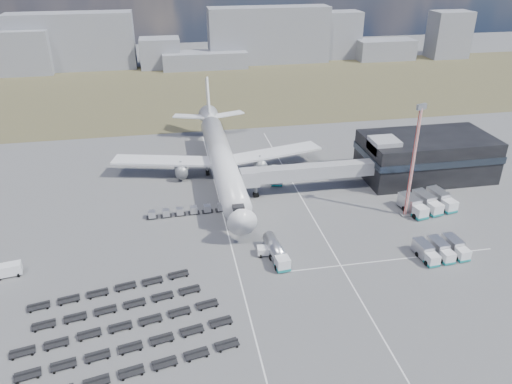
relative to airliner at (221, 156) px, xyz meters
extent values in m
plane|color=#565659|center=(0.00, -32.38, -5.29)|extent=(420.00, 420.00, 0.00)
cube|color=#49412C|center=(0.00, 77.62, -5.29)|extent=(420.00, 90.00, 0.01)
cube|color=silver|center=(-2.00, -27.38, -5.29)|extent=(0.25, 110.00, 0.01)
cube|color=silver|center=(16.00, -27.38, -5.29)|extent=(0.25, 110.00, 0.01)
cube|color=silver|center=(25.00, -40.38, -5.29)|extent=(40.00, 0.25, 0.01)
cube|color=black|center=(48.00, -8.38, -0.29)|extent=(30.00, 16.00, 10.00)
cube|color=#262D38|center=(48.00, -8.38, 0.91)|extent=(30.40, 16.40, 1.60)
cube|color=#939399|center=(36.00, -10.38, 4.21)|extent=(6.00, 6.00, 3.00)
cube|color=#939399|center=(18.10, -11.88, -0.19)|extent=(29.80, 3.00, 3.00)
cube|color=#939399|center=(4.70, -12.38, -0.19)|extent=(4.00, 3.60, 3.40)
cylinder|color=slate|center=(6.20, -11.88, -2.74)|extent=(0.70, 0.70, 5.10)
cylinder|color=black|center=(6.20, -11.88, -4.84)|extent=(1.40, 0.90, 1.40)
cylinder|color=silver|center=(0.00, -2.38, 0.01)|extent=(5.60, 48.00, 5.60)
cone|color=silver|center=(0.00, -28.88, 0.01)|extent=(5.60, 5.00, 5.60)
cone|color=silver|center=(0.00, 25.62, 0.81)|extent=(5.60, 8.00, 5.60)
cube|color=black|center=(0.00, -26.88, 0.81)|extent=(2.20, 2.00, 0.80)
cube|color=silver|center=(-13.00, 2.62, -1.19)|extent=(25.59, 11.38, 0.50)
cube|color=silver|center=(13.00, 2.62, -1.19)|extent=(25.59, 11.38, 0.50)
cylinder|color=slate|center=(-9.50, 0.62, -2.89)|extent=(3.00, 5.00, 3.00)
cylinder|color=slate|center=(9.50, 0.62, -2.89)|extent=(3.00, 5.00, 3.00)
cube|color=silver|center=(-5.50, 27.62, 1.21)|extent=(9.49, 5.63, 0.35)
cube|color=silver|center=(5.50, 27.62, 1.21)|extent=(9.49, 5.63, 0.35)
cube|color=silver|center=(0.00, 28.62, 6.51)|extent=(0.50, 9.06, 11.45)
cylinder|color=slate|center=(0.00, -23.38, -4.04)|extent=(0.50, 0.50, 2.50)
cylinder|color=slate|center=(-3.20, 1.62, -4.04)|extent=(0.60, 0.60, 2.50)
cylinder|color=slate|center=(3.20, 1.62, -4.04)|extent=(0.60, 0.60, 2.50)
cylinder|color=black|center=(0.00, -23.38, -4.79)|extent=(0.50, 1.20, 1.20)
cube|color=gray|center=(-49.03, 122.87, 6.55)|extent=(52.20, 12.00, 23.69)
cube|color=gray|center=(-12.26, 119.17, 1.09)|extent=(17.27, 12.00, 12.76)
cube|color=gray|center=(6.90, 114.62, -1.76)|extent=(36.93, 12.00, 7.07)
cube|color=gray|center=(36.84, 120.55, 6.96)|extent=(54.63, 12.00, 24.51)
cube|color=gray|center=(68.82, 125.00, 5.32)|extent=(25.41, 12.00, 21.22)
cube|color=gray|center=(92.44, 117.07, -0.72)|extent=(27.06, 12.00, 9.14)
cube|color=gray|center=(123.73, 116.07, 5.33)|extent=(17.85, 12.00, 21.24)
cube|color=silver|center=(5.65, -39.72, -3.90)|extent=(2.49, 2.49, 2.20)
cube|color=#167F80|center=(5.65, -39.72, -4.77)|extent=(2.60, 2.60, 0.48)
cylinder|color=silver|center=(5.22, -35.05, -3.47)|extent=(3.03, 7.36, 2.39)
cube|color=slate|center=(5.22, -35.05, -4.57)|extent=(2.94, 7.35, 0.33)
cylinder|color=black|center=(5.35, -36.48, -4.81)|extent=(2.57, 1.27, 1.05)
cube|color=silver|center=(4.00, -34.61, -4.51)|extent=(3.73, 2.33, 1.57)
cube|color=silver|center=(-40.28, -32.83, -4.16)|extent=(4.48, 2.59, 2.26)
cube|color=silver|center=(12.44, -5.17, -3.70)|extent=(3.61, 6.34, 2.78)
cube|color=#167F80|center=(12.44, -5.17, -4.84)|extent=(3.73, 6.45, 0.45)
cube|color=silver|center=(31.66, -43.17, -4.12)|extent=(2.23, 2.15, 1.98)
cube|color=#167F80|center=(31.66, -43.17, -4.89)|extent=(2.33, 2.24, 0.41)
cube|color=silver|center=(31.41, -40.03, -3.76)|extent=(2.49, 4.31, 2.34)
cube|color=silver|center=(34.72, -42.93, -4.12)|extent=(2.23, 2.15, 1.98)
cube|color=#167F80|center=(34.72, -42.93, -4.89)|extent=(2.33, 2.24, 0.41)
cube|color=silver|center=(34.46, -39.78, -3.76)|extent=(2.49, 4.31, 2.34)
cube|color=silver|center=(37.77, -42.68, -4.12)|extent=(2.23, 2.15, 1.98)
cube|color=#167F80|center=(37.77, -42.68, -4.89)|extent=(2.33, 2.24, 0.41)
cube|color=silver|center=(37.52, -39.53, -3.76)|extent=(2.49, 4.31, 2.34)
cube|color=silver|center=(37.43, -27.43, -3.88)|extent=(2.89, 2.81, 2.38)
cube|color=#167F80|center=(37.43, -27.43, -4.80)|extent=(3.02, 2.93, 0.49)
cube|color=silver|center=(36.73, -23.70, -3.45)|extent=(3.48, 5.38, 2.82)
cube|color=silver|center=(41.05, -26.74, -3.88)|extent=(2.89, 2.81, 2.38)
cube|color=#167F80|center=(41.05, -26.74, -4.80)|extent=(3.02, 2.93, 0.49)
cube|color=silver|center=(40.34, -23.02, -3.45)|extent=(3.48, 5.38, 2.82)
cube|color=silver|center=(44.67, -26.05, -3.88)|extent=(2.89, 2.81, 2.38)
cube|color=#167F80|center=(44.67, -26.05, -4.80)|extent=(3.02, 2.93, 0.49)
cube|color=silver|center=(43.96, -22.33, -3.45)|extent=(3.48, 5.38, 2.82)
cube|color=black|center=(-16.44, -17.47, -5.03)|extent=(2.36, 1.51, 0.16)
cube|color=silver|center=(-16.44, -17.47, -4.27)|extent=(1.48, 1.48, 1.33)
cube|color=black|center=(-13.61, -17.35, -5.03)|extent=(2.36, 1.51, 0.16)
cube|color=silver|center=(-13.61, -17.35, -4.27)|extent=(1.48, 1.48, 1.33)
cube|color=black|center=(-10.77, -17.23, -5.03)|extent=(2.36, 1.51, 0.16)
cube|color=silver|center=(-10.77, -17.23, -4.27)|extent=(1.48, 1.48, 1.33)
cube|color=black|center=(-7.93, -17.12, -5.03)|extent=(2.36, 1.51, 0.16)
cube|color=silver|center=(-7.93, -17.12, -4.27)|extent=(1.48, 1.48, 1.33)
cube|color=black|center=(-5.09, -17.00, -5.03)|extent=(2.36, 1.51, 0.16)
cube|color=silver|center=(-5.09, -17.00, -4.27)|extent=(1.48, 1.48, 1.33)
cube|color=black|center=(-2.25, -16.89, -5.03)|extent=(2.36, 1.51, 0.16)
cube|color=silver|center=(-2.25, -16.89, -4.27)|extent=(1.48, 1.48, 1.33)
cube|color=black|center=(-19.20, -58.55, -4.89)|extent=(30.68, 7.84, 0.80)
cube|color=black|center=(-20.13, -54.00, -4.89)|extent=(30.68, 7.84, 0.80)
cube|color=black|center=(-21.06, -49.45, -4.89)|extent=(30.68, 7.84, 0.80)
cube|color=black|center=(-22.00, -44.89, -4.89)|extent=(26.35, 6.95, 0.80)
cube|color=black|center=(-22.93, -40.34, -4.89)|extent=(26.35, 6.95, 0.80)
cylinder|color=red|center=(35.04, -25.67, 6.16)|extent=(0.64, 0.64, 22.91)
cube|color=slate|center=(35.04, -25.67, 17.89)|extent=(2.26, 1.23, 1.10)
cube|color=#565659|center=(35.04, -25.67, -5.15)|extent=(1.83, 1.83, 0.27)
camera|label=1|loc=(-11.87, -108.42, 45.69)|focal=35.00mm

